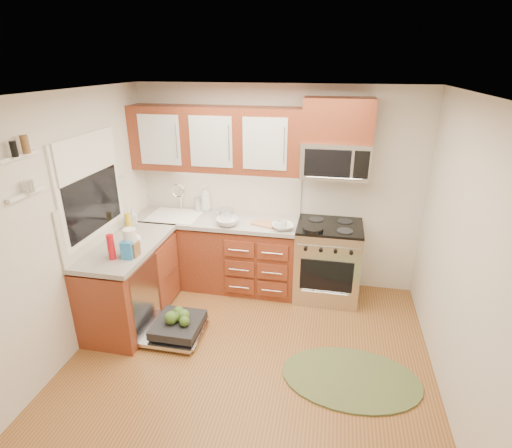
% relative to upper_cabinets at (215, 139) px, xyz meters
% --- Properties ---
extents(floor, '(3.50, 3.50, 0.00)m').
position_rel_upper_cabinets_xyz_m(floor, '(0.73, -1.57, -1.88)').
color(floor, brown).
rests_on(floor, ground).
extents(ceiling, '(3.50, 3.50, 0.00)m').
position_rel_upper_cabinets_xyz_m(ceiling, '(0.73, -1.57, 0.62)').
color(ceiling, white).
rests_on(ceiling, ground).
extents(wall_back, '(3.50, 0.04, 2.50)m').
position_rel_upper_cabinets_xyz_m(wall_back, '(0.73, 0.18, -0.62)').
color(wall_back, beige).
rests_on(wall_back, ground).
extents(wall_front, '(3.50, 0.04, 2.50)m').
position_rel_upper_cabinets_xyz_m(wall_front, '(0.73, -3.33, -0.62)').
color(wall_front, beige).
rests_on(wall_front, ground).
extents(wall_left, '(0.04, 3.50, 2.50)m').
position_rel_upper_cabinets_xyz_m(wall_left, '(-1.02, -1.57, -0.62)').
color(wall_left, beige).
rests_on(wall_left, ground).
extents(wall_right, '(0.04, 3.50, 2.50)m').
position_rel_upper_cabinets_xyz_m(wall_right, '(2.48, -1.57, -0.62)').
color(wall_right, beige).
rests_on(wall_right, ground).
extents(base_cabinet_back, '(2.05, 0.60, 0.85)m').
position_rel_upper_cabinets_xyz_m(base_cabinet_back, '(0.00, -0.12, -1.45)').
color(base_cabinet_back, '#5D2514').
rests_on(base_cabinet_back, ground).
extents(base_cabinet_left, '(0.60, 1.25, 0.85)m').
position_rel_upper_cabinets_xyz_m(base_cabinet_left, '(-0.72, -1.05, -1.45)').
color(base_cabinet_left, '#5D2514').
rests_on(base_cabinet_left, ground).
extents(countertop_back, '(2.07, 0.64, 0.05)m').
position_rel_upper_cabinets_xyz_m(countertop_back, '(0.00, -0.14, -0.97)').
color(countertop_back, '#A19B93').
rests_on(countertop_back, base_cabinet_back).
extents(countertop_left, '(0.64, 1.27, 0.05)m').
position_rel_upper_cabinets_xyz_m(countertop_left, '(-0.71, -1.05, -0.97)').
color(countertop_left, '#A19B93').
rests_on(countertop_left, base_cabinet_left).
extents(backsplash_back, '(2.05, 0.02, 0.57)m').
position_rel_upper_cabinets_xyz_m(backsplash_back, '(0.00, 0.16, -0.67)').
color(backsplash_back, beige).
rests_on(backsplash_back, ground).
extents(backsplash_left, '(0.02, 1.25, 0.57)m').
position_rel_upper_cabinets_xyz_m(backsplash_left, '(-1.01, -1.05, -0.67)').
color(backsplash_left, beige).
rests_on(backsplash_left, ground).
extents(upper_cabinets, '(2.05, 0.35, 0.75)m').
position_rel_upper_cabinets_xyz_m(upper_cabinets, '(0.00, 0.00, 0.00)').
color(upper_cabinets, '#5D2514').
rests_on(upper_cabinets, ground).
extents(cabinet_over_mw, '(0.76, 0.35, 0.47)m').
position_rel_upper_cabinets_xyz_m(cabinet_over_mw, '(1.41, 0.00, 0.26)').
color(cabinet_over_mw, '#5D2514').
rests_on(cabinet_over_mw, ground).
extents(range, '(0.76, 0.64, 0.95)m').
position_rel_upper_cabinets_xyz_m(range, '(1.41, -0.15, -1.40)').
color(range, silver).
rests_on(range, ground).
extents(microwave, '(0.76, 0.38, 0.40)m').
position_rel_upper_cabinets_xyz_m(microwave, '(1.41, -0.02, -0.18)').
color(microwave, silver).
rests_on(microwave, ground).
extents(sink, '(0.62, 0.50, 0.26)m').
position_rel_upper_cabinets_xyz_m(sink, '(-0.52, -0.16, -1.07)').
color(sink, white).
rests_on(sink, ground).
extents(dishwasher, '(0.70, 0.60, 0.20)m').
position_rel_upper_cabinets_xyz_m(dishwasher, '(-0.13, -1.27, -1.77)').
color(dishwasher, silver).
rests_on(dishwasher, ground).
extents(window, '(0.03, 1.05, 1.05)m').
position_rel_upper_cabinets_xyz_m(window, '(-1.01, -1.07, -0.32)').
color(window, white).
rests_on(window, ground).
extents(window_blind, '(0.02, 0.96, 0.40)m').
position_rel_upper_cabinets_xyz_m(window_blind, '(-0.98, -1.07, 0.00)').
color(window_blind, white).
rests_on(window_blind, ground).
extents(shelf_upper, '(0.04, 0.40, 0.03)m').
position_rel_upper_cabinets_xyz_m(shelf_upper, '(-0.99, -1.92, 0.17)').
color(shelf_upper, white).
rests_on(shelf_upper, ground).
extents(shelf_lower, '(0.04, 0.40, 0.03)m').
position_rel_upper_cabinets_xyz_m(shelf_lower, '(-0.99, -1.92, -0.12)').
color(shelf_lower, white).
rests_on(shelf_lower, ground).
extents(rug, '(1.31, 0.88, 0.02)m').
position_rel_upper_cabinets_xyz_m(rug, '(1.70, -1.56, -1.86)').
color(rug, '#536338').
rests_on(rug, ground).
extents(skillet, '(0.26, 0.26, 0.04)m').
position_rel_upper_cabinets_xyz_m(skillet, '(1.22, -0.36, -0.90)').
color(skillet, black).
rests_on(skillet, range).
extents(stock_pot, '(0.29, 0.29, 0.13)m').
position_rel_upper_cabinets_xyz_m(stock_pot, '(0.13, -0.16, -0.88)').
color(stock_pot, silver).
rests_on(stock_pot, countertop_back).
extents(cutting_board, '(0.33, 0.26, 0.02)m').
position_rel_upper_cabinets_xyz_m(cutting_board, '(0.64, -0.22, -0.94)').
color(cutting_board, tan).
rests_on(cutting_board, countertop_back).
extents(canister, '(0.13, 0.13, 0.18)m').
position_rel_upper_cabinets_xyz_m(canister, '(-0.27, 0.07, -0.86)').
color(canister, silver).
rests_on(canister, countertop_back).
extents(paper_towel_roll, '(0.17, 0.17, 0.28)m').
position_rel_upper_cabinets_xyz_m(paper_towel_roll, '(-0.52, -1.27, -0.81)').
color(paper_towel_roll, white).
rests_on(paper_towel_roll, countertop_left).
extents(mustard_bottle, '(0.07, 0.07, 0.20)m').
position_rel_upper_cabinets_xyz_m(mustard_bottle, '(-0.87, -0.68, -0.85)').
color(mustard_bottle, gold).
rests_on(mustard_bottle, countertop_left).
extents(red_bottle, '(0.07, 0.07, 0.26)m').
position_rel_upper_cabinets_xyz_m(red_bottle, '(-0.67, -1.39, -0.82)').
color(red_bottle, red).
rests_on(red_bottle, countertop_left).
extents(wooden_box, '(0.16, 0.12, 0.15)m').
position_rel_upper_cabinets_xyz_m(wooden_box, '(-0.52, -1.29, -0.87)').
color(wooden_box, brown).
rests_on(wooden_box, countertop_left).
extents(blue_carton, '(0.12, 0.08, 0.18)m').
position_rel_upper_cabinets_xyz_m(blue_carton, '(-0.52, -1.35, -0.86)').
color(blue_carton, '#2874BE').
rests_on(blue_carton, countertop_left).
extents(bowl_a, '(0.31, 0.31, 0.06)m').
position_rel_upper_cabinets_xyz_m(bowl_a, '(0.87, -0.32, -0.92)').
color(bowl_a, '#999999').
rests_on(bowl_a, countertop_back).
extents(bowl_b, '(0.30, 0.30, 0.09)m').
position_rel_upper_cabinets_xyz_m(bowl_b, '(0.21, -0.32, -0.91)').
color(bowl_b, '#999999').
rests_on(bowl_b, countertop_back).
extents(cup, '(0.16, 0.16, 0.11)m').
position_rel_upper_cabinets_xyz_m(cup, '(0.85, -0.32, -0.90)').
color(cup, '#999999').
rests_on(cup, countertop_back).
extents(soap_bottle_a, '(0.15, 0.15, 0.34)m').
position_rel_upper_cabinets_xyz_m(soap_bottle_a, '(-0.19, 0.10, -0.78)').
color(soap_bottle_a, '#999999').
rests_on(soap_bottle_a, countertop_back).
extents(soap_bottle_b, '(0.11, 0.11, 0.19)m').
position_rel_upper_cabinets_xyz_m(soap_bottle_b, '(-0.90, -0.52, -0.85)').
color(soap_bottle_b, '#999999').
rests_on(soap_bottle_b, countertop_left).
extents(soap_bottle_c, '(0.16, 0.16, 0.17)m').
position_rel_upper_cabinets_xyz_m(soap_bottle_c, '(-0.61, -1.05, -0.86)').
color(soap_bottle_c, '#999999').
rests_on(soap_bottle_c, countertop_left).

